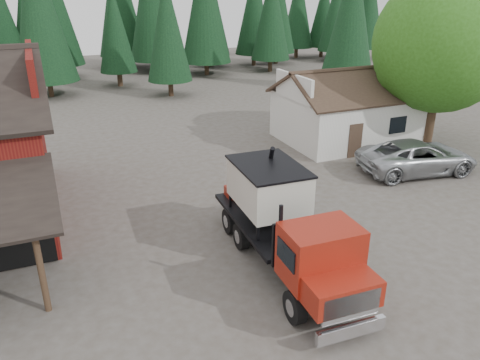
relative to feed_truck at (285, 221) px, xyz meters
name	(u,v)px	position (x,y,z in m)	size (l,w,h in m)	color
ground	(240,305)	(-2.30, -1.44, -1.81)	(120.00, 120.00, 0.00)	#4A433A
farmhouse	(347,114)	(10.70, 11.55, -0.15)	(8.60, 6.42, 4.65)	silver
deciduous_tree	(442,49)	(14.71, 8.53, 4.09)	(8.00, 8.00, 10.20)	#382619
conifer_backdrop	(88,78)	(-2.30, 40.56, -1.81)	(76.00, 16.00, 16.00)	black
near_pine_b	(167,28)	(3.70, 28.56, 4.07)	(3.96, 3.96, 10.40)	#382619
near_pine_c	(351,14)	(19.70, 24.56, 5.08)	(4.84, 4.84, 12.40)	#382619
near_pine_d	(38,9)	(-6.30, 32.56, 5.58)	(5.28, 5.28, 13.40)	#382619
feed_truck	(285,221)	(0.00, 0.00, 0.00)	(2.68, 8.69, 3.88)	black
silver_car	(418,157)	(10.82, 5.24, -0.94)	(2.91, 6.32, 1.76)	#AFB3B7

